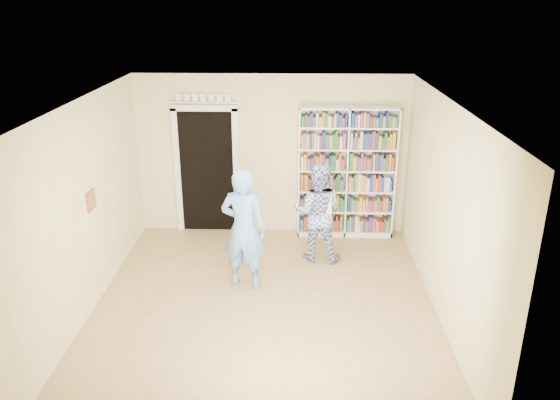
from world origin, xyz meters
The scene contains 11 objects.
floor centered at (0.00, 0.00, 0.00)m, with size 5.00×5.00×0.00m, color #977749.
ceiling centered at (0.00, 0.00, 2.70)m, with size 5.00×5.00×0.00m, color white.
wall_back centered at (0.00, 2.50, 1.35)m, with size 4.50×4.50×0.00m, color beige.
wall_left centered at (-2.25, 0.00, 1.35)m, with size 5.00×5.00×0.00m, color beige.
wall_right centered at (2.25, 0.00, 1.35)m, with size 5.00×5.00×0.00m, color beige.
bookshelf centered at (1.24, 2.34, 1.11)m, with size 1.60×0.30×2.21m.
doorway centered at (-1.10, 2.48, 1.18)m, with size 1.10×0.08×2.43m.
wall_art centered at (-2.23, 0.20, 1.40)m, with size 0.03×0.25×0.25m, color brown.
man_blue centered at (-0.30, 0.53, 0.87)m, with size 0.64×0.42×1.75m, color #6097D5.
man_plaid centered at (0.74, 1.39, 0.78)m, with size 0.76×0.59×1.56m, color #34439F.
paper_sheet centered at (0.84, 1.20, 0.97)m, with size 0.20×0.01×0.29m, color white.
Camera 1 is at (0.38, -6.29, 3.89)m, focal length 35.00 mm.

